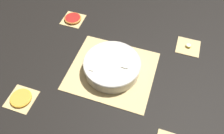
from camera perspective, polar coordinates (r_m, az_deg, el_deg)
name	(u,v)px	position (r m, az deg, el deg)	size (l,w,h in m)	color
ground_plane	(112,71)	(1.07, 0.00, -1.00)	(6.00, 6.00, 0.00)	black
bamboo_mat_center	(112,70)	(1.06, 0.00, -0.91)	(0.41, 0.36, 0.01)	#D6B775
coaster_mat_near_left	(188,47)	(1.23, 19.28, 5.06)	(0.12, 0.12, 0.01)	#D6B775
coaster_mat_near_right	(73,19)	(1.33, -10.13, 12.13)	(0.12, 0.12, 0.01)	#D6B775
coaster_mat_far_right	(21,99)	(1.06, -22.57, -7.69)	(0.12, 0.12, 0.01)	#D6B775
fruit_salad_bowl	(112,66)	(1.03, 0.01, 0.32)	(0.27, 0.27, 0.07)	silver
orange_slice_whole	(21,98)	(1.06, -22.71, -7.48)	(0.10, 0.10, 0.01)	#F9A338
banana_coin_single	(189,46)	(1.22, 19.37, 5.29)	(0.03, 0.03, 0.01)	#F4EABC
grapefruit_slice	(73,18)	(1.32, -10.19, 12.41)	(0.10, 0.10, 0.01)	#B2231E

